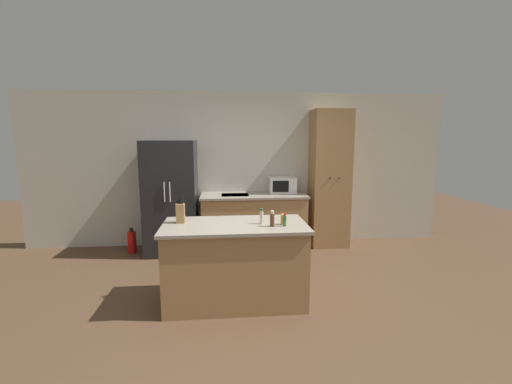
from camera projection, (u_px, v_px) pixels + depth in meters
name	position (u px, v px, depth m)	size (l,w,h in m)	color
ground_plane	(250.00, 305.00, 3.82)	(14.00, 14.00, 0.00)	brown
wall_back	(239.00, 169.00, 5.90)	(7.20, 0.06, 2.60)	beige
refrigerator	(171.00, 197.00, 5.47)	(0.81, 0.75, 1.80)	black
back_counter	(254.00, 221.00, 5.70)	(1.73, 0.70, 0.92)	#9E7547
pantry_cabinet	(329.00, 179.00, 5.79)	(0.62, 0.53, 2.30)	#9E7547
kitchen_island	(235.00, 263.00, 3.84)	(1.59, 0.82, 0.90)	#9E7547
microwave	(282.00, 185.00, 5.79)	(0.44, 0.36, 0.27)	white
knife_block	(180.00, 213.00, 3.80)	(0.09, 0.09, 0.32)	#9E7547
spice_bottle_tall_dark	(272.00, 219.00, 3.65)	(0.05, 0.05, 0.17)	#563319
spice_bottle_short_red	(285.00, 220.00, 3.67)	(0.04, 0.04, 0.14)	#337033
spice_bottle_amber_oil	(283.00, 220.00, 3.74)	(0.05, 0.05, 0.12)	orange
spice_bottle_green_herb	(262.00, 217.00, 3.76)	(0.04, 0.04, 0.17)	beige
fire_extinguisher	(132.00, 242.00, 5.52)	(0.13, 0.13, 0.41)	red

